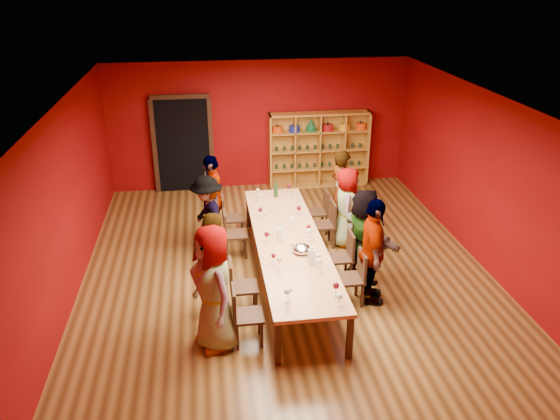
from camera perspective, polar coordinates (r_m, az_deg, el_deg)
The scene contains 44 objects.
room_shell at distance 8.77m, azimuth 0.97°, elevation 1.25°, with size 7.10×9.10×3.04m.
tasting_table at distance 9.11m, azimuth 0.93°, elevation -3.40°, with size 1.10×4.50×0.75m.
doorway at distance 12.99m, azimuth -10.09°, elevation 6.77°, with size 1.40×0.17×2.30m.
shelving_unit at distance 13.18m, azimuth 4.04°, elevation 6.71°, with size 2.40×0.40×1.80m.
chair_person_left_0 at distance 7.75m, azimuth -3.96°, elevation -10.62°, with size 0.42×0.42×0.89m.
person_left_0 at distance 7.51m, azimuth -6.96°, elevation -8.13°, with size 0.90×0.49×1.84m, color silver.
chair_person_left_1 at distance 8.38m, azimuth -4.36°, elevation -7.70°, with size 0.42×0.42×0.89m.
person_left_1 at distance 8.19m, azimuth -7.26°, elevation -5.78°, with size 0.62×0.45×1.69m, color #C4838D.
chair_person_left_3 at distance 9.98m, azimuth -5.12°, elevation -2.23°, with size 0.42×0.42×0.89m.
person_left_3 at distance 9.84m, azimuth -7.56°, elevation -0.83°, with size 1.02×0.42×1.58m, color pink.
chair_person_left_4 at distance 10.61m, azimuth -5.34°, elevation -0.57°, with size 0.42×0.42×0.89m.
person_left_4 at distance 10.46m, azimuth -7.06°, elevation 1.18°, with size 1.02×0.46×1.73m, color #151C3B.
chair_person_right_1 at distance 8.66m, azimuth 7.80°, elevation -6.73°, with size 0.42×0.42×0.89m.
person_right_1 at distance 8.55m, azimuth 9.66°, elevation -4.37°, with size 1.03×0.47×1.75m, color tan.
chair_person_right_2 at distance 9.23m, azimuth 6.69°, elevation -4.59°, with size 0.42×0.42×0.89m.
person_right_2 at distance 9.17m, azimuth 8.74°, elevation -2.65°, with size 1.52×0.44×1.64m, color silver.
chair_person_right_3 at distance 10.35m, azimuth 4.94°, elevation -1.22°, with size 0.42×0.42×0.89m.
person_right_3 at distance 10.32m, azimuth 7.01°, elevation 0.29°, with size 0.75×0.41×1.54m, color #48484D.
chair_person_right_4 at distance 10.89m, azimuth 4.24°, elevation 0.13°, with size 0.42×0.42×0.89m.
person_right_4 at distance 10.84m, azimuth 6.46°, elevation 1.94°, with size 0.62×0.45×1.69m, color #4F5054.
wine_glass_0 at distance 9.42m, azimuth 1.22°, elevation -1.04°, with size 0.09×0.09×0.21m.
wine_glass_1 at distance 10.73m, azimuth -2.33°, elevation 2.03°, with size 0.07×0.07×0.18m.
wine_glass_2 at distance 9.20m, azimuth 3.01°, elevation -1.82°, with size 0.08×0.08×0.19m.
wine_glass_3 at distance 10.83m, azimuth 0.94°, elevation 2.43°, with size 0.09×0.09×0.22m.
wine_glass_4 at distance 9.87m, azimuth 1.98°, elevation 0.14°, with size 0.08×0.08×0.21m.
wine_glass_5 at distance 8.65m, azimuth 1.26°, elevation -3.64°, with size 0.07×0.07×0.18m.
wine_glass_6 at distance 7.42m, azimuth 0.73°, elevation -8.57°, with size 0.08×0.08×0.20m.
wine_glass_7 at distance 9.82m, azimuth -2.06°, elevation -0.03°, with size 0.08×0.08×0.20m.
wine_glass_8 at distance 8.31m, azimuth -0.69°, elevation -4.85°, with size 0.07×0.07×0.18m.
wine_glass_9 at distance 7.39m, azimuth 6.27°, elevation -9.00°, with size 0.07×0.07×0.18m.
wine_glass_10 at distance 10.45m, azimuth -2.21°, elevation 1.49°, with size 0.08×0.08×0.19m.
wine_glass_11 at distance 9.02m, azimuth 3.07°, elevation -2.26°, with size 0.09×0.09×0.21m.
wine_glass_12 at distance 8.98m, azimuth -0.97°, elevation -2.51°, with size 0.07×0.07×0.18m.
wine_glass_13 at distance 8.92m, azimuth -1.39°, elevation -2.60°, with size 0.08×0.08×0.20m.
wine_glass_14 at distance 8.18m, azimuth -0.10°, elevation -5.25°, with size 0.08×0.08×0.20m.
wine_glass_15 at distance 7.47m, azimuth 0.97°, elevation -8.43°, with size 0.07×0.07×0.19m.
wine_glass_16 at distance 9.72m, azimuth -1.53°, elevation -0.36°, with size 0.07×0.07×0.18m.
wine_glass_17 at distance 7.56m, azimuth 5.87°, elevation -7.93°, with size 0.09×0.09×0.22m.
wine_glass_18 at distance 8.12m, azimuth 4.10°, elevation -5.44°, with size 0.09×0.09×0.22m.
wine_glass_19 at distance 8.30m, azimuth 4.04°, elevation -4.87°, with size 0.08×0.08×0.20m.
spittoon_bowl at distance 8.65m, azimuth 2.31°, elevation -4.11°, with size 0.29×0.29×0.16m, color silver.
carafe_a at distance 9.00m, azimuth -0.03°, elevation -2.59°, with size 0.12×0.12×0.25m.
carafe_b at distance 8.32m, azimuth 3.31°, elevation -4.85°, with size 0.14×0.14×0.29m.
wine_bottle at distance 10.73m, azimuth -0.45°, elevation 2.02°, with size 0.08×0.08×0.33m.
Camera 1 is at (-1.29, -7.98, 4.89)m, focal length 35.00 mm.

